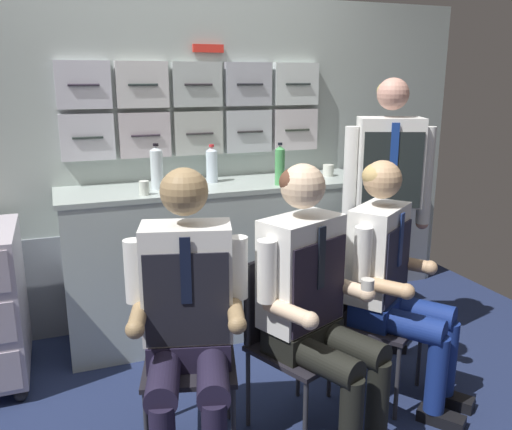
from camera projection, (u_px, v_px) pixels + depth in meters
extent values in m
cube|color=#A3B0AB|center=(177.00, 165.00, 3.54)|extent=(4.20, 0.06, 2.15)
cube|color=gray|center=(182.00, 272.00, 3.69)|extent=(4.12, 0.01, 0.67)
cube|color=silver|center=(87.00, 137.00, 3.24)|extent=(0.32, 0.06, 0.28)
cylinder|color=black|center=(88.00, 138.00, 3.21)|extent=(0.18, 0.01, 0.01)
cube|color=#BEB3BA|center=(145.00, 135.00, 3.36)|extent=(0.32, 0.06, 0.28)
cylinder|color=#29222C|center=(146.00, 136.00, 3.33)|extent=(0.18, 0.01, 0.01)
cube|color=#AFB3AD|center=(198.00, 133.00, 3.48)|extent=(0.32, 0.06, 0.28)
cylinder|color=#292729|center=(200.00, 134.00, 3.44)|extent=(0.18, 0.01, 0.01)
cube|color=#B5BAC2|center=(248.00, 131.00, 3.60)|extent=(0.32, 0.06, 0.28)
cylinder|color=black|center=(250.00, 132.00, 3.56)|extent=(0.18, 0.01, 0.01)
cube|color=silver|center=(295.00, 130.00, 3.72)|extent=(0.32, 0.06, 0.28)
cylinder|color=#242A23|center=(297.00, 130.00, 3.68)|extent=(0.18, 0.01, 0.01)
cube|color=silver|center=(83.00, 85.00, 3.16)|extent=(0.32, 0.06, 0.28)
cylinder|color=#28222F|center=(84.00, 85.00, 3.13)|extent=(0.18, 0.01, 0.01)
cube|color=silver|center=(142.00, 85.00, 3.28)|extent=(0.32, 0.06, 0.28)
cylinder|color=#1E2727|center=(143.00, 85.00, 3.25)|extent=(0.18, 0.01, 0.01)
cube|color=#AEB7B5|center=(197.00, 84.00, 3.40)|extent=(0.32, 0.06, 0.28)
cylinder|color=#29252A|center=(199.00, 84.00, 3.37)|extent=(0.18, 0.01, 0.01)
cube|color=#ABAEBA|center=(248.00, 84.00, 3.52)|extent=(0.32, 0.06, 0.28)
cylinder|color=black|center=(250.00, 84.00, 3.49)|extent=(0.18, 0.01, 0.01)
cube|color=silver|center=(296.00, 84.00, 3.64)|extent=(0.32, 0.06, 0.28)
cylinder|color=#232B2A|center=(298.00, 84.00, 3.61)|extent=(0.18, 0.01, 0.01)
cube|color=red|center=(208.00, 48.00, 3.39)|extent=(0.20, 0.02, 0.05)
cube|color=#B5C3BD|center=(222.00, 260.00, 3.50)|extent=(1.95, 0.52, 0.96)
cube|color=#A6B4AE|center=(220.00, 186.00, 3.37)|extent=(1.99, 0.53, 0.03)
sphere|color=black|center=(21.00, 394.00, 2.79)|extent=(0.07, 0.07, 0.07)
sphere|color=black|center=(25.00, 346.00, 3.28)|extent=(0.07, 0.07, 0.07)
cylinder|color=#2D2D33|center=(233.00, 429.00, 2.25)|extent=(0.02, 0.02, 0.40)
cylinder|color=#2D2D33|center=(154.00, 386.00, 2.56)|extent=(0.02, 0.02, 0.40)
cylinder|color=#2D2D33|center=(229.00, 382.00, 2.60)|extent=(0.02, 0.02, 0.40)
cube|color=black|center=(190.00, 364.00, 2.36)|extent=(0.49, 0.49, 0.02)
cube|color=black|center=(189.00, 303.00, 2.49)|extent=(0.36, 0.12, 0.40)
cylinder|color=#2D2D33|center=(150.00, 305.00, 2.46)|extent=(0.02, 0.02, 0.40)
cylinder|color=#2D2D33|center=(228.00, 302.00, 2.49)|extent=(0.02, 0.02, 0.40)
cylinder|color=#1F1A30|center=(164.00, 375.00, 2.16)|extent=(0.23, 0.42, 0.13)
cylinder|color=#1F1A30|center=(213.00, 372.00, 2.18)|extent=(0.23, 0.42, 0.13)
cube|color=#1F1A30|center=(189.00, 350.00, 2.34)|extent=(0.40, 0.29, 0.12)
cube|color=white|center=(187.00, 281.00, 2.28)|extent=(0.42, 0.30, 0.50)
cube|color=black|center=(187.00, 300.00, 2.18)|extent=(0.34, 0.10, 0.40)
cube|color=black|center=(186.00, 271.00, 2.14)|extent=(0.04, 0.02, 0.28)
cylinder|color=white|center=(134.00, 271.00, 2.24)|extent=(0.08, 0.08, 0.27)
cylinder|color=#9C7E56|center=(138.00, 317.00, 2.18)|extent=(0.13, 0.26, 0.07)
sphere|color=#9C7E56|center=(135.00, 329.00, 2.07)|extent=(0.08, 0.08, 0.08)
cylinder|color=white|center=(238.00, 268.00, 2.29)|extent=(0.08, 0.08, 0.27)
cylinder|color=#9C7E56|center=(236.00, 313.00, 2.21)|extent=(0.13, 0.26, 0.07)
sphere|color=#9C7E56|center=(237.00, 325.00, 2.11)|extent=(0.08, 0.08, 0.08)
sphere|color=#9C7E56|center=(184.00, 192.00, 2.18)|extent=(0.20, 0.20, 0.20)
ellipsoid|color=tan|center=(184.00, 187.00, 2.19)|extent=(0.24, 0.22, 0.14)
cylinder|color=#2D2D33|center=(305.00, 422.00, 2.30)|extent=(0.02, 0.02, 0.40)
cylinder|color=#2D2D33|center=(355.00, 390.00, 2.54)|extent=(0.02, 0.02, 0.40)
cylinder|color=#2D2D33|center=(248.00, 388.00, 2.55)|extent=(0.02, 0.02, 0.40)
cylinder|color=#2D2D33|center=(298.00, 361.00, 2.79)|extent=(0.02, 0.02, 0.40)
cube|color=black|center=(302.00, 349.00, 2.49)|extent=(0.53, 0.53, 0.02)
cube|color=black|center=(274.00, 295.00, 2.57)|extent=(0.35, 0.17, 0.40)
cylinder|color=#2D2D33|center=(248.00, 307.00, 2.44)|extent=(0.02, 0.02, 0.40)
cylinder|color=#2D2D33|center=(300.00, 286.00, 2.68)|extent=(0.02, 0.02, 0.40)
cylinder|color=black|center=(351.00, 421.00, 2.21)|extent=(0.10, 0.10, 0.39)
cylinder|color=black|center=(377.00, 402.00, 2.35)|extent=(0.10, 0.10, 0.39)
cylinder|color=black|center=(319.00, 359.00, 2.29)|extent=(0.28, 0.42, 0.13)
cylinder|color=black|center=(347.00, 343.00, 2.42)|extent=(0.28, 0.42, 0.13)
cube|color=black|center=(303.00, 335.00, 2.47)|extent=(0.40, 0.32, 0.12)
cube|color=white|center=(301.00, 271.00, 2.41)|extent=(0.43, 0.34, 0.50)
cube|color=black|center=(319.00, 286.00, 2.34)|extent=(0.32, 0.15, 0.40)
cube|color=black|center=(322.00, 258.00, 2.31)|extent=(0.04, 0.02, 0.28)
cylinder|color=white|center=(267.00, 271.00, 2.25)|extent=(0.08, 0.08, 0.27)
cylinder|color=beige|center=(289.00, 312.00, 2.22)|extent=(0.16, 0.26, 0.07)
sphere|color=beige|center=(310.00, 321.00, 2.14)|extent=(0.08, 0.08, 0.08)
cylinder|color=white|center=(332.00, 249.00, 2.54)|extent=(0.08, 0.08, 0.27)
cylinder|color=beige|center=(347.00, 287.00, 2.49)|extent=(0.16, 0.26, 0.07)
sphere|color=beige|center=(367.00, 294.00, 2.41)|extent=(0.08, 0.08, 0.08)
cylinder|color=silver|center=(367.00, 286.00, 2.40)|extent=(0.06, 0.06, 0.06)
sphere|color=beige|center=(303.00, 186.00, 2.31)|extent=(0.20, 0.20, 0.20)
ellipsoid|color=brown|center=(300.00, 182.00, 2.32)|extent=(0.25, 0.24, 0.14)
cylinder|color=#2D2D33|center=(397.00, 383.00, 2.59)|extent=(0.02, 0.02, 0.40)
cylinder|color=#2D2D33|center=(419.00, 352.00, 2.88)|extent=(0.02, 0.02, 0.40)
cylinder|color=#2D2D33|center=(330.00, 362.00, 2.78)|extent=(0.02, 0.02, 0.40)
cylinder|color=#2D2D33|center=(357.00, 335.00, 3.08)|extent=(0.02, 0.02, 0.40)
cube|color=black|center=(378.00, 321.00, 2.78)|extent=(0.56, 0.56, 0.02)
cube|color=black|center=(346.00, 275.00, 2.83)|extent=(0.31, 0.24, 0.40)
cylinder|color=#2D2D33|center=(333.00, 286.00, 2.68)|extent=(0.02, 0.02, 0.40)
cylinder|color=#2D2D33|center=(361.00, 266.00, 2.97)|extent=(0.02, 0.02, 0.40)
cube|color=black|center=(441.00, 418.00, 2.60)|extent=(0.20, 0.23, 0.06)
cube|color=black|center=(451.00, 400.00, 2.75)|extent=(0.20, 0.23, 0.06)
cylinder|color=navy|center=(437.00, 374.00, 2.56)|extent=(0.10, 0.10, 0.39)
cylinder|color=navy|center=(447.00, 358.00, 2.71)|extent=(0.10, 0.10, 0.39)
cylinder|color=navy|center=(405.00, 325.00, 2.60)|extent=(0.33, 0.38, 0.13)
cylinder|color=navy|center=(417.00, 311.00, 2.75)|extent=(0.33, 0.38, 0.13)
cube|color=navy|center=(378.00, 308.00, 2.76)|extent=(0.39, 0.36, 0.12)
cube|color=white|center=(378.00, 252.00, 2.70)|extent=(0.41, 0.37, 0.48)
cube|color=#212236|center=(398.00, 263.00, 2.65)|extent=(0.27, 0.20, 0.38)
cube|color=navy|center=(401.00, 240.00, 2.62)|extent=(0.04, 0.03, 0.27)
cylinder|color=white|center=(362.00, 254.00, 2.52)|extent=(0.08, 0.08, 0.26)
cylinder|color=tan|center=(384.00, 287.00, 2.51)|extent=(0.20, 0.23, 0.07)
sphere|color=tan|center=(407.00, 291.00, 2.46)|extent=(0.08, 0.08, 0.08)
cylinder|color=white|center=(393.00, 233.00, 2.86)|extent=(0.08, 0.08, 0.26)
cylinder|color=tan|center=(410.00, 264.00, 2.82)|extent=(0.20, 0.23, 0.07)
sphere|color=tan|center=(430.00, 268.00, 2.76)|extent=(0.08, 0.08, 0.08)
sphere|color=tan|center=(382.00, 180.00, 2.61)|extent=(0.19, 0.19, 0.19)
ellipsoid|color=tan|center=(380.00, 176.00, 2.61)|extent=(0.25, 0.25, 0.13)
cube|color=black|center=(363.00, 340.00, 3.37)|extent=(0.17, 0.26, 0.06)
cube|color=black|center=(395.00, 341.00, 3.37)|extent=(0.17, 0.26, 0.06)
cylinder|color=black|center=(367.00, 271.00, 3.29)|extent=(0.12, 0.12, 0.84)
cylinder|color=black|center=(397.00, 272.00, 3.28)|extent=(0.12, 0.12, 0.84)
cube|color=white|center=(389.00, 162.00, 3.12)|extent=(0.42, 0.33, 0.52)
cube|color=black|center=(393.00, 171.00, 3.02)|extent=(0.31, 0.14, 0.43)
cube|color=navy|center=(394.00, 149.00, 2.98)|extent=(0.04, 0.02, 0.29)
cylinder|color=white|center=(350.00, 176.00, 3.14)|extent=(0.08, 0.08, 0.57)
sphere|color=tan|center=(348.00, 223.00, 3.21)|extent=(0.08, 0.08, 0.08)
cylinder|color=white|center=(426.00, 176.00, 3.13)|extent=(0.08, 0.08, 0.57)
sphere|color=tan|center=(422.00, 223.00, 3.20)|extent=(0.08, 0.08, 0.08)
sphere|color=tan|center=(393.00, 94.00, 3.02)|extent=(0.18, 0.18, 0.18)
ellipsoid|color=tan|center=(393.00, 91.00, 3.03)|extent=(0.23, 0.22, 0.13)
cylinder|color=silver|center=(212.00, 167.00, 3.40)|extent=(0.07, 0.07, 0.20)
cone|color=silver|center=(212.00, 149.00, 3.37)|extent=(0.07, 0.07, 0.02)
cylinder|color=red|center=(211.00, 146.00, 3.37)|extent=(0.03, 0.03, 0.02)
cylinder|color=silver|center=(157.00, 170.00, 3.19)|extent=(0.07, 0.07, 0.23)
cone|color=silver|center=(156.00, 148.00, 3.16)|extent=(0.07, 0.07, 0.02)
cylinder|color=black|center=(156.00, 145.00, 3.15)|extent=(0.03, 0.03, 0.02)
cylinder|color=#4BA359|center=(280.00, 167.00, 3.31)|extent=(0.06, 0.06, 0.22)
cone|color=#4BA359|center=(280.00, 147.00, 3.28)|extent=(0.06, 0.06, 0.02)
cylinder|color=black|center=(280.00, 144.00, 3.28)|extent=(0.03, 0.03, 0.02)
cylinder|color=silver|center=(144.00, 188.00, 3.04)|extent=(0.06, 0.06, 0.08)
cylinder|color=#382114|center=(144.00, 182.00, 3.03)|extent=(0.05, 0.05, 0.01)
cylinder|color=silver|center=(328.00, 170.00, 3.62)|extent=(0.07, 0.07, 0.08)
cylinder|color=#382114|center=(328.00, 166.00, 3.61)|extent=(0.06, 0.06, 0.01)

